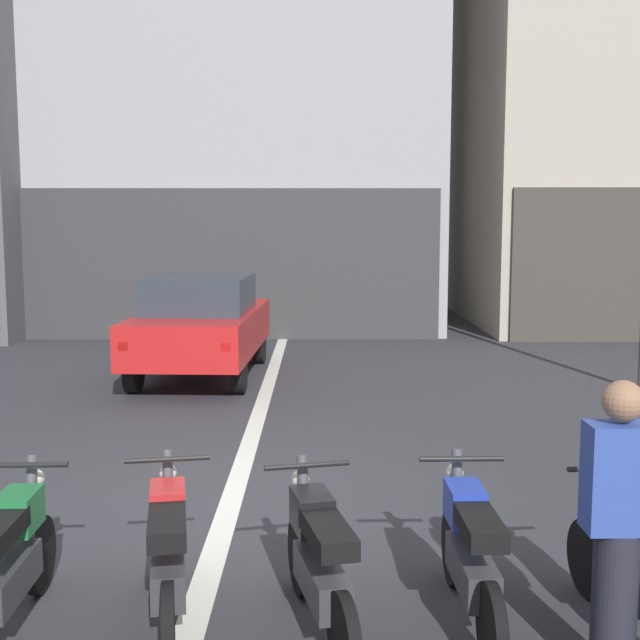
{
  "coord_description": "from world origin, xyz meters",
  "views": [
    {
      "loc": [
        0.8,
        -7.01,
        2.48
      ],
      "look_at": [
        0.8,
        2.0,
        1.4
      ],
      "focal_mm": 45.58,
      "sensor_mm": 36.0,
      "label": 1
    }
  ],
  "objects_px": {
    "motorcycle_black_row_centre": "(319,561)",
    "motorcycle_red_row_left_mid": "(169,552)",
    "person_by_motorcycles": "(618,531)",
    "car_red_crossing_near": "(202,323)",
    "motorcycle_green_row_leftmost": "(10,561)",
    "motorcycle_blue_row_right_mid": "(470,552)",
    "motorcycle_white_row_rightmost": "(633,565)"
  },
  "relations": [
    {
      "from": "motorcycle_red_row_left_mid",
      "to": "person_by_motorcycles",
      "type": "height_order",
      "value": "person_by_motorcycles"
    },
    {
      "from": "motorcycle_green_row_leftmost",
      "to": "motorcycle_black_row_centre",
      "type": "distance_m",
      "value": 1.86
    },
    {
      "from": "motorcycle_white_row_rightmost",
      "to": "person_by_motorcycles",
      "type": "relative_size",
      "value": 1.0
    },
    {
      "from": "car_red_crossing_near",
      "to": "motorcycle_white_row_rightmost",
      "type": "height_order",
      "value": "car_red_crossing_near"
    },
    {
      "from": "motorcycle_green_row_leftmost",
      "to": "person_by_motorcycles",
      "type": "height_order",
      "value": "person_by_motorcycles"
    },
    {
      "from": "motorcycle_red_row_left_mid",
      "to": "motorcycle_white_row_rightmost",
      "type": "bearing_deg",
      "value": -3.85
    },
    {
      "from": "motorcycle_black_row_centre",
      "to": "person_by_motorcycles",
      "type": "xyz_separation_m",
      "value": [
        1.58,
        -0.54,
        0.4
      ]
    },
    {
      "from": "motorcycle_white_row_rightmost",
      "to": "person_by_motorcycles",
      "type": "height_order",
      "value": "person_by_motorcycles"
    },
    {
      "from": "motorcycle_red_row_left_mid",
      "to": "motorcycle_blue_row_right_mid",
      "type": "distance_m",
      "value": 1.87
    },
    {
      "from": "motorcycle_red_row_left_mid",
      "to": "motorcycle_white_row_rightmost",
      "type": "distance_m",
      "value": 2.8
    },
    {
      "from": "car_red_crossing_near",
      "to": "motorcycle_green_row_leftmost",
      "type": "xyz_separation_m",
      "value": [
        0.04,
        -8.25,
        -0.43
      ]
    },
    {
      "from": "motorcycle_red_row_left_mid",
      "to": "motorcycle_blue_row_right_mid",
      "type": "relative_size",
      "value": 0.99
    },
    {
      "from": "car_red_crossing_near",
      "to": "motorcycle_black_row_centre",
      "type": "xyz_separation_m",
      "value": [
        1.9,
        -8.25,
        -0.43
      ]
    },
    {
      "from": "motorcycle_green_row_leftmost",
      "to": "car_red_crossing_near",
      "type": "bearing_deg",
      "value": 90.26
    },
    {
      "from": "motorcycle_black_row_centre",
      "to": "person_by_motorcycles",
      "type": "height_order",
      "value": "person_by_motorcycles"
    },
    {
      "from": "car_red_crossing_near",
      "to": "motorcycle_blue_row_right_mid",
      "type": "height_order",
      "value": "car_red_crossing_near"
    },
    {
      "from": "motorcycle_black_row_centre",
      "to": "motorcycle_red_row_left_mid",
      "type": "bearing_deg",
      "value": 172.09
    },
    {
      "from": "person_by_motorcycles",
      "to": "motorcycle_white_row_rightmost",
      "type": "bearing_deg",
      "value": 59.48
    },
    {
      "from": "motorcycle_white_row_rightmost",
      "to": "person_by_motorcycles",
      "type": "xyz_separation_m",
      "value": [
        -0.28,
        -0.48,
        0.4
      ]
    },
    {
      "from": "motorcycle_green_row_leftmost",
      "to": "motorcycle_black_row_centre",
      "type": "xyz_separation_m",
      "value": [
        1.86,
        0.0,
        0.0
      ]
    },
    {
      "from": "motorcycle_black_row_centre",
      "to": "motorcycle_white_row_rightmost",
      "type": "height_order",
      "value": "same"
    },
    {
      "from": "motorcycle_green_row_leftmost",
      "to": "motorcycle_red_row_left_mid",
      "type": "bearing_deg",
      "value": 7.92
    },
    {
      "from": "motorcycle_green_row_leftmost",
      "to": "motorcycle_red_row_left_mid",
      "type": "distance_m",
      "value": 0.94
    },
    {
      "from": "motorcycle_red_row_left_mid",
      "to": "motorcycle_blue_row_right_mid",
      "type": "height_order",
      "value": "same"
    },
    {
      "from": "motorcycle_red_row_left_mid",
      "to": "motorcycle_blue_row_right_mid",
      "type": "bearing_deg",
      "value": 0.12
    },
    {
      "from": "motorcycle_black_row_centre",
      "to": "person_by_motorcycles",
      "type": "distance_m",
      "value": 1.72
    },
    {
      "from": "motorcycle_blue_row_right_mid",
      "to": "motorcycle_white_row_rightmost",
      "type": "distance_m",
      "value": 0.95
    },
    {
      "from": "motorcycle_blue_row_right_mid",
      "to": "person_by_motorcycles",
      "type": "height_order",
      "value": "person_by_motorcycles"
    },
    {
      "from": "person_by_motorcycles",
      "to": "car_red_crossing_near",
      "type": "bearing_deg",
      "value": 111.63
    },
    {
      "from": "car_red_crossing_near",
      "to": "person_by_motorcycles",
      "type": "height_order",
      "value": "person_by_motorcycles"
    },
    {
      "from": "car_red_crossing_near",
      "to": "motorcycle_green_row_leftmost",
      "type": "bearing_deg",
      "value": -89.74
    },
    {
      "from": "car_red_crossing_near",
      "to": "motorcycle_green_row_leftmost",
      "type": "relative_size",
      "value": 2.49
    }
  ]
}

